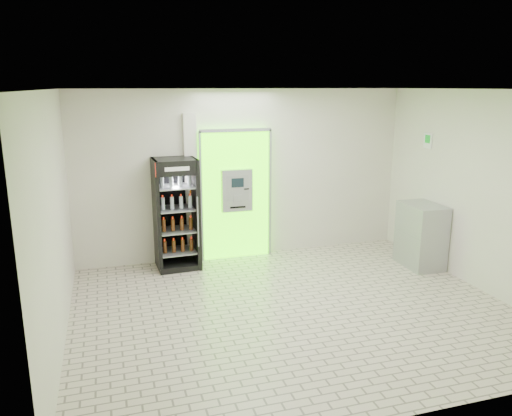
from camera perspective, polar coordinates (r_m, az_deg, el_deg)
name	(u,v)px	position (r m, az deg, el deg)	size (l,w,h in m)	color
ground	(293,309)	(7.15, 4.29, -11.45)	(6.00, 6.00, 0.00)	#C0B19F
room_shell	(296,180)	(6.58, 4.58, 3.23)	(6.00, 6.00, 6.00)	silver
atm_assembly	(236,194)	(8.90, -2.36, 1.64)	(1.30, 0.24, 2.33)	#46FF01
pillar	(192,189)	(8.76, -7.37, 2.19)	(0.22, 0.11, 2.60)	silver
beverage_cooler	(176,216)	(8.54, -9.10, -0.90)	(0.73, 0.69, 1.88)	black
steel_cabinet	(421,235)	(9.02, 18.33, -2.99)	(0.57, 0.84, 1.09)	#9A9CA1
exit_sign	(428,141)	(9.20, 19.06, 7.29)	(0.02, 0.22, 0.26)	white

